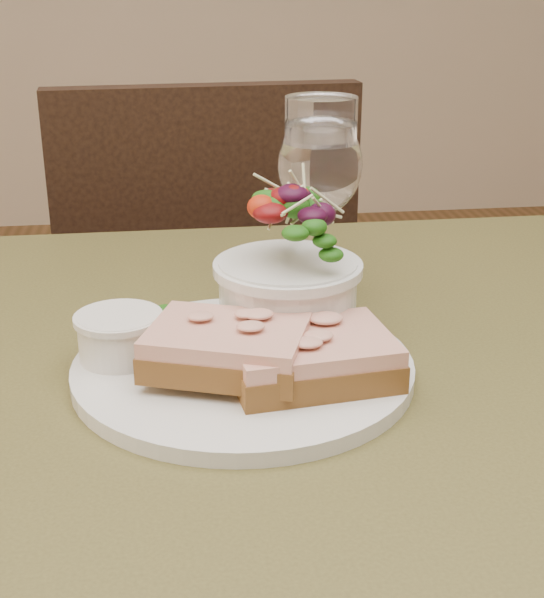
{
  "coord_description": "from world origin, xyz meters",
  "views": [
    {
      "loc": [
        -0.08,
        -0.56,
        1.04
      ],
      "look_at": [
        0.0,
        0.01,
        0.81
      ],
      "focal_mm": 50.0,
      "sensor_mm": 36.0,
      "label": 1
    }
  ],
  "objects": [
    {
      "name": "ramekin",
      "position": [
        -0.12,
        0.03,
        0.78
      ],
      "size": [
        0.06,
        0.06,
        0.04
      ],
      "color": "silver",
      "rests_on": "dinner_plate"
    },
    {
      "name": "dinner_plate",
      "position": [
        -0.02,
        0.01,
        0.76
      ],
      "size": [
        0.26,
        0.26,
        0.01
      ],
      "primitive_type": "cylinder",
      "color": "silver",
      "rests_on": "cafe_table"
    },
    {
      "name": "sandwich_back",
      "position": [
        -0.04,
        -0.02,
        0.79
      ],
      "size": [
        0.14,
        0.12,
        0.03
      ],
      "rotation": [
        0.0,
        0.0,
        -0.35
      ],
      "color": "#4B2914",
      "rests_on": "dinner_plate"
    },
    {
      "name": "sandwich_front",
      "position": [
        0.03,
        -0.02,
        0.78
      ],
      "size": [
        0.13,
        0.1,
        0.03
      ],
      "rotation": [
        0.0,
        0.0,
        0.12
      ],
      "color": "#4B2914",
      "rests_on": "dinner_plate"
    },
    {
      "name": "salad_bowl",
      "position": [
        0.02,
        0.06,
        0.82
      ],
      "size": [
        0.11,
        0.11,
        0.13
      ],
      "color": "silver",
      "rests_on": "dinner_plate"
    },
    {
      "name": "wine_glass",
      "position": [
        0.06,
        0.16,
        0.87
      ],
      "size": [
        0.08,
        0.08,
        0.18
      ],
      "color": "white",
      "rests_on": "cafe_table"
    },
    {
      "name": "garnish",
      "position": [
        -0.09,
        0.09,
        0.77
      ],
      "size": [
        0.05,
        0.04,
        0.02
      ],
      "color": "#123C0A",
      "rests_on": "dinner_plate"
    },
    {
      "name": "cafe_table",
      "position": [
        0.0,
        0.0,
        0.65
      ],
      "size": [
        0.8,
        0.8,
        0.75
      ],
      "color": "#453F1D",
      "rests_on": "ground"
    },
    {
      "name": "chair_far",
      "position": [
        -0.03,
        0.72,
        0.29
      ],
      "size": [
        0.44,
        0.44,
        0.9
      ],
      "rotation": [
        0.0,
        0.0,
        3.2
      ],
      "color": "black",
      "rests_on": "ground"
    }
  ]
}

